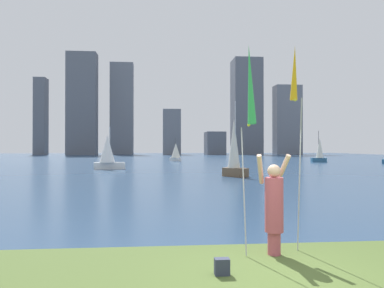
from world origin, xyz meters
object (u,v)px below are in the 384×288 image
at_px(person, 274,205).
at_px(bag, 222,267).
at_px(sailboat_2, 319,151).
at_px(sailboat_3, 108,152).
at_px(sailboat_4, 234,151).
at_px(sailboat_1, 176,152).
at_px(kite_flag_left, 250,88).
at_px(kite_flag_right, 295,79).

relative_size(person, bag, 7.27).
bearing_deg(sailboat_2, person, -115.65).
height_order(sailboat_3, sailboat_4, sailboat_4).
xyz_separation_m(bag, sailboat_2, (21.37, 42.97, 1.47)).
bearing_deg(sailboat_2, bag, -116.44).
bearing_deg(sailboat_4, sailboat_1, 95.87).
distance_m(kite_flag_left, sailboat_1, 47.88).
height_order(sailboat_1, sailboat_2, sailboat_2).
bearing_deg(person, sailboat_1, 74.05).
bearing_deg(sailboat_3, sailboat_4, -42.00).
height_order(person, bag, person).
distance_m(sailboat_2, sailboat_3, 30.73).
relative_size(bag, sailboat_3, 0.07).
distance_m(person, bag, 1.81).
height_order(kite_flag_right, sailboat_3, kite_flag_right).
relative_size(bag, sailboat_1, 0.08).
xyz_separation_m(person, kite_flag_left, (-0.58, -0.39, 2.27)).
bearing_deg(sailboat_2, sailboat_3, -152.86).
distance_m(kite_flag_left, bag, 3.24).
xyz_separation_m(sailboat_2, sailboat_4, (-17.04, -23.29, 0.22)).
xyz_separation_m(kite_flag_left, kite_flag_right, (1.16, 0.78, 0.33)).
bearing_deg(sailboat_2, kite_flag_right, -115.21).
bearing_deg(sailboat_4, sailboat_2, 53.82).
relative_size(kite_flag_right, sailboat_1, 1.21).
relative_size(kite_flag_left, sailboat_4, 0.75).
bearing_deg(person, kite_flag_left, -161.67).
distance_m(person, sailboat_3, 28.84).
distance_m(sailboat_1, sailboat_4, 28.96).
distance_m(bag, sailboat_3, 29.61).
height_order(person, kite_flag_right, kite_flag_right).
distance_m(person, sailboat_1, 47.45).
height_order(kite_flag_left, sailboat_1, kite_flag_left).
distance_m(kite_flag_right, sailboat_1, 47.12).
xyz_separation_m(person, kite_flag_right, (0.58, 0.39, 2.59)).
distance_m(kite_flag_left, sailboat_4, 19.44).
bearing_deg(sailboat_1, kite_flag_left, -90.86).
bearing_deg(person, bag, -155.56).
relative_size(person, sailboat_2, 0.45).
xyz_separation_m(kite_flag_left, bag, (-0.65, -0.64, -3.11)).
height_order(kite_flag_left, sailboat_3, kite_flag_left).
bearing_deg(kite_flag_left, person, 34.11).
distance_m(bag, sailboat_2, 48.02).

